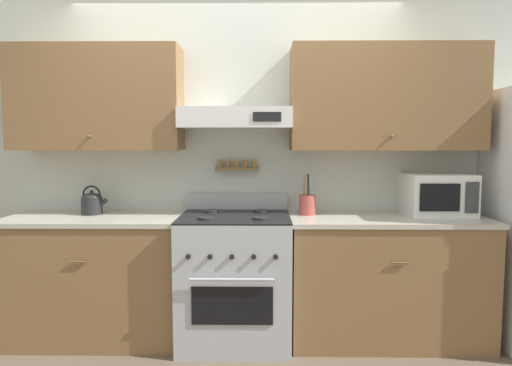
{
  "coord_description": "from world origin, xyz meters",
  "views": [
    {
      "loc": [
        0.19,
        -2.94,
        1.45
      ],
      "look_at": [
        0.15,
        0.26,
        1.16
      ],
      "focal_mm": 32.0,
      "sensor_mm": 36.0,
      "label": 1
    }
  ],
  "objects_px": {
    "tea_kettle": "(92,203)",
    "microwave": "(437,194)",
    "utensil_crock": "(307,204)",
    "stove_range": "(235,278)"
  },
  "relations": [
    {
      "from": "tea_kettle",
      "to": "microwave",
      "type": "height_order",
      "value": "microwave"
    },
    {
      "from": "microwave",
      "to": "stove_range",
      "type": "bearing_deg",
      "value": -174.16
    },
    {
      "from": "utensil_crock",
      "to": "tea_kettle",
      "type": "bearing_deg",
      "value": -180.0
    },
    {
      "from": "stove_range",
      "to": "tea_kettle",
      "type": "distance_m",
      "value": 1.21
    },
    {
      "from": "tea_kettle",
      "to": "utensil_crock",
      "type": "height_order",
      "value": "utensil_crock"
    },
    {
      "from": "microwave",
      "to": "tea_kettle",
      "type": "bearing_deg",
      "value": -179.6
    },
    {
      "from": "stove_range",
      "to": "utensil_crock",
      "type": "height_order",
      "value": "utensil_crock"
    },
    {
      "from": "stove_range",
      "to": "tea_kettle",
      "type": "relative_size",
      "value": 4.85
    },
    {
      "from": "microwave",
      "to": "utensil_crock",
      "type": "xyz_separation_m",
      "value": [
        -0.96,
        -0.02,
        -0.07
      ]
    },
    {
      "from": "tea_kettle",
      "to": "microwave",
      "type": "xyz_separation_m",
      "value": [
        2.57,
        0.02,
        0.07
      ]
    }
  ]
}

